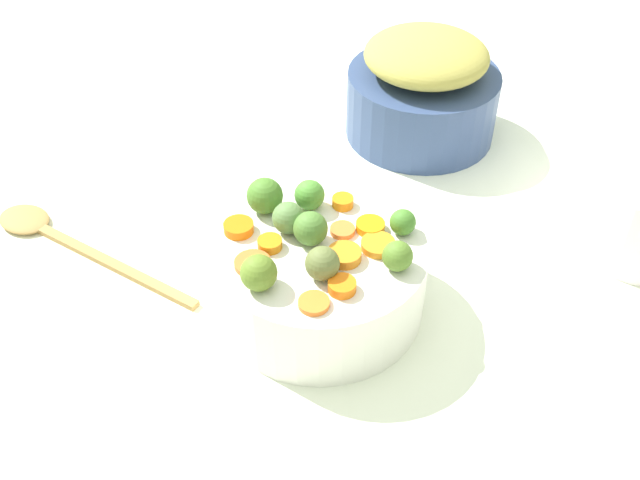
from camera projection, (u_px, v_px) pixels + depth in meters
The scene contains 23 objects.
tabletop at pixel (334, 295), 0.90m from camera, with size 2.40×2.40×0.02m, color white.
serving_bowl_carrots at pixel (320, 277), 0.84m from camera, with size 0.24×0.24×0.09m, color white.
metal_pot at pixel (421, 104), 1.12m from camera, with size 0.23×0.23×0.10m, color navy.
stuffing_mound at pixel (427, 55), 1.06m from camera, with size 0.18×0.18×0.06m, color #AEA14A.
carrot_slice_0 at pixel (342, 286), 0.76m from camera, with size 0.03×0.03×0.01m, color orange.
carrot_slice_1 at pixel (344, 255), 0.79m from camera, with size 0.04×0.04×0.01m, color orange.
carrot_slice_2 at pixel (239, 227), 0.83m from camera, with size 0.03×0.03×0.01m, color orange.
carrot_slice_3 at pixel (378, 245), 0.81m from camera, with size 0.04×0.04×0.01m, color orange.
carrot_slice_4 at pixel (270, 244), 0.81m from camera, with size 0.03×0.03×0.01m, color orange.
carrot_slice_5 at pixel (342, 231), 0.83m from camera, with size 0.03×0.03×0.01m, color orange.
carrot_slice_6 at pixel (370, 226), 0.83m from camera, with size 0.03×0.03×0.01m, color orange.
carrot_slice_7 at pixel (311, 303), 0.74m from camera, with size 0.03×0.03×0.01m, color orange.
carrot_slice_8 at pixel (339, 201), 0.86m from camera, with size 0.03×0.03×0.01m, color orange.
carrot_slice_9 at pixel (253, 264), 0.79m from camera, with size 0.04×0.04×0.01m, color orange.
brussels_sprout_0 at pixel (397, 256), 0.78m from camera, with size 0.03×0.03×0.03m, color #537929.
brussels_sprout_1 at pixel (403, 222), 0.82m from camera, with size 0.03×0.03×0.03m, color #427A29.
brussels_sprout_2 at pixel (310, 195), 0.85m from camera, with size 0.04×0.04×0.04m, color #4A8931.
brussels_sprout_3 at pixel (265, 196), 0.85m from camera, with size 0.04×0.04×0.04m, color #467728.
brussels_sprout_4 at pixel (259, 273), 0.75m from camera, with size 0.04×0.04×0.04m, color #5B7927.
brussels_sprout_5 at pixel (288, 218), 0.82m from camera, with size 0.04×0.04×0.04m, color #577D41.
brussels_sprout_6 at pixel (310, 229), 0.81m from camera, with size 0.04×0.04×0.04m, color #4B7730.
brussels_sprout_7 at pixel (320, 263), 0.77m from camera, with size 0.04×0.04×0.04m, color #5F6B37.
wooden_spoon at pixel (55, 235), 0.96m from camera, with size 0.32×0.15×0.01m.
Camera 1 is at (0.11, -0.62, 0.66)m, focal length 41.15 mm.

